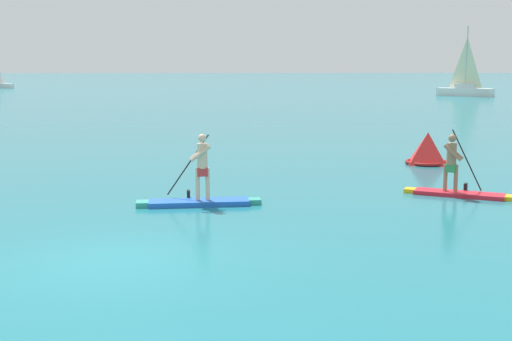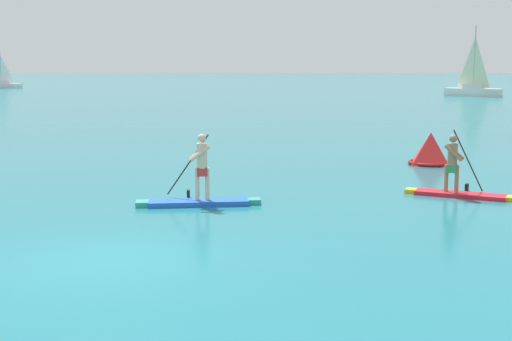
{
  "view_description": "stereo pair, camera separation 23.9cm",
  "coord_description": "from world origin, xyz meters",
  "px_view_note": "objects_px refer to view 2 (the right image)",
  "views": [
    {
      "loc": [
        2.14,
        -12.17,
        3.58
      ],
      "look_at": [
        2.82,
        5.83,
        0.75
      ],
      "focal_mm": 48.57,
      "sensor_mm": 36.0,
      "label": 1
    },
    {
      "loc": [
        2.38,
        -12.18,
        3.58
      ],
      "look_at": [
        2.82,
        5.83,
        0.75
      ],
      "focal_mm": 48.57,
      "sensor_mm": 36.0,
      "label": 2
    }
  ],
  "objects_px": {
    "race_marker_buoy": "(430,150)",
    "paddleboarder_far_right": "(458,183)",
    "paddleboarder_mid_center": "(199,191)",
    "sailboat_left_horizon": "(1,83)",
    "sailboat_right_horizon": "(473,87)"
  },
  "relations": [
    {
      "from": "paddleboarder_far_right",
      "to": "sailboat_left_horizon",
      "type": "bearing_deg",
      "value": 142.84
    },
    {
      "from": "race_marker_buoy",
      "to": "paddleboarder_far_right",
      "type": "bearing_deg",
      "value": -98.32
    },
    {
      "from": "sailboat_left_horizon",
      "to": "paddleboarder_mid_center",
      "type": "bearing_deg",
      "value": -62.28
    },
    {
      "from": "race_marker_buoy",
      "to": "sailboat_left_horizon",
      "type": "relative_size",
      "value": 0.31
    },
    {
      "from": "paddleboarder_far_right",
      "to": "race_marker_buoy",
      "type": "relative_size",
      "value": 1.59
    },
    {
      "from": "paddleboarder_mid_center",
      "to": "paddleboarder_far_right",
      "type": "height_order",
      "value": "paddleboarder_mid_center"
    },
    {
      "from": "paddleboarder_mid_center",
      "to": "sailboat_right_horizon",
      "type": "bearing_deg",
      "value": -119.71
    },
    {
      "from": "paddleboarder_far_right",
      "to": "paddleboarder_mid_center",
      "type": "bearing_deg",
      "value": -145.38
    },
    {
      "from": "sailboat_right_horizon",
      "to": "paddleboarder_mid_center",
      "type": "bearing_deg",
      "value": -79.35
    },
    {
      "from": "race_marker_buoy",
      "to": "paddleboarder_mid_center",
      "type": "bearing_deg",
      "value": -138.68
    },
    {
      "from": "paddleboarder_far_right",
      "to": "sailboat_right_horizon",
      "type": "xyz_separation_m",
      "value": [
        18.89,
        54.87,
        0.58
      ]
    },
    {
      "from": "paddleboarder_mid_center",
      "to": "paddleboarder_far_right",
      "type": "distance_m",
      "value": 7.0
    },
    {
      "from": "paddleboarder_far_right",
      "to": "sailboat_left_horizon",
      "type": "xyz_separation_m",
      "value": [
        -38.97,
        79.55,
        0.33
      ]
    },
    {
      "from": "paddleboarder_mid_center",
      "to": "paddleboarder_far_right",
      "type": "xyz_separation_m",
      "value": [
        6.93,
        0.96,
        0.01
      ]
    },
    {
      "from": "paddleboarder_far_right",
      "to": "race_marker_buoy",
      "type": "height_order",
      "value": "paddleboarder_far_right"
    }
  ]
}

